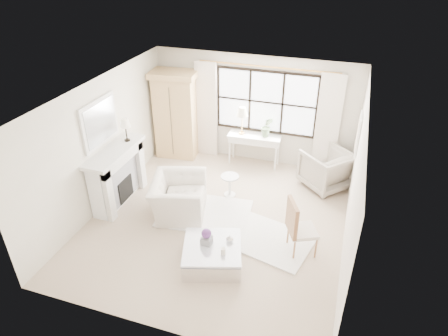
% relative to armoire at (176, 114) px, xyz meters
% --- Properties ---
extents(floor, '(5.50, 5.50, 0.00)m').
position_rel_armoire_xyz_m(floor, '(1.92, -2.36, -1.14)').
color(floor, '#C4AB92').
rests_on(floor, ground).
extents(ceiling, '(5.50, 5.50, 0.00)m').
position_rel_armoire_xyz_m(ceiling, '(1.92, -2.36, 1.56)').
color(ceiling, white).
rests_on(ceiling, ground).
extents(wall_back, '(5.00, 0.00, 5.00)m').
position_rel_armoire_xyz_m(wall_back, '(1.92, 0.39, 0.21)').
color(wall_back, beige).
rests_on(wall_back, ground).
extents(wall_front, '(5.00, 0.00, 5.00)m').
position_rel_armoire_xyz_m(wall_front, '(1.92, -5.11, 0.21)').
color(wall_front, beige).
rests_on(wall_front, ground).
extents(wall_left, '(0.00, 5.50, 5.50)m').
position_rel_armoire_xyz_m(wall_left, '(-0.58, -2.36, 0.21)').
color(wall_left, silver).
rests_on(wall_left, ground).
extents(wall_right, '(0.00, 5.50, 5.50)m').
position_rel_armoire_xyz_m(wall_right, '(4.42, -2.36, 0.21)').
color(wall_right, silver).
rests_on(wall_right, ground).
extents(window_pane, '(2.40, 0.02, 1.50)m').
position_rel_armoire_xyz_m(window_pane, '(2.22, 0.37, 0.46)').
color(window_pane, silver).
rests_on(window_pane, wall_back).
extents(window_frame, '(2.50, 0.04, 1.50)m').
position_rel_armoire_xyz_m(window_frame, '(2.22, 0.36, 0.46)').
color(window_frame, black).
rests_on(window_frame, wall_back).
extents(curtain_rod, '(3.30, 0.04, 0.04)m').
position_rel_armoire_xyz_m(curtain_rod, '(2.22, 0.31, 1.33)').
color(curtain_rod, '#B88440').
rests_on(curtain_rod, wall_back).
extents(curtain_left, '(0.55, 0.10, 2.47)m').
position_rel_armoire_xyz_m(curtain_left, '(0.72, 0.29, 0.10)').
color(curtain_left, silver).
rests_on(curtain_left, ground).
extents(curtain_right, '(0.55, 0.10, 2.47)m').
position_rel_armoire_xyz_m(curtain_right, '(3.72, 0.29, 0.10)').
color(curtain_right, silver).
rests_on(curtain_right, ground).
extents(fireplace, '(0.58, 1.66, 1.26)m').
position_rel_armoire_xyz_m(fireplace, '(-0.36, -2.36, -0.49)').
color(fireplace, silver).
rests_on(fireplace, ground).
extents(mirror_frame, '(0.05, 1.15, 0.95)m').
position_rel_armoire_xyz_m(mirror_frame, '(-0.55, -2.36, 0.70)').
color(mirror_frame, white).
rests_on(mirror_frame, wall_left).
extents(mirror_glass, '(0.02, 1.00, 0.80)m').
position_rel_armoire_xyz_m(mirror_glass, '(-0.52, -2.36, 0.70)').
color(mirror_glass, silver).
rests_on(mirror_glass, wall_left).
extents(art_frame, '(0.04, 0.62, 0.82)m').
position_rel_armoire_xyz_m(art_frame, '(4.39, -0.66, 0.41)').
color(art_frame, white).
rests_on(art_frame, wall_right).
extents(art_canvas, '(0.01, 0.52, 0.72)m').
position_rel_armoire_xyz_m(art_canvas, '(4.37, -0.66, 0.41)').
color(art_canvas, beige).
rests_on(art_canvas, wall_right).
extents(mantel_lamp, '(0.22, 0.22, 0.51)m').
position_rel_armoire_xyz_m(mantel_lamp, '(-0.27, -1.91, 0.51)').
color(mantel_lamp, black).
rests_on(mantel_lamp, fireplace).
extents(armoire, '(1.19, 0.81, 2.24)m').
position_rel_armoire_xyz_m(armoire, '(0.00, 0.00, 0.00)').
color(armoire, tan).
rests_on(armoire, floor).
extents(console_table, '(1.32, 0.52, 0.80)m').
position_rel_armoire_xyz_m(console_table, '(2.03, 0.14, -0.74)').
color(console_table, white).
rests_on(console_table, floor).
extents(console_lamp, '(0.28, 0.28, 0.69)m').
position_rel_armoire_xyz_m(console_lamp, '(1.70, 0.14, 0.22)').
color(console_lamp, '#B6853F').
rests_on(console_lamp, console_table).
extents(orchid_plant, '(0.33, 0.29, 0.51)m').
position_rel_armoire_xyz_m(orchid_plant, '(2.32, 0.16, -0.08)').
color(orchid_plant, '#58724C').
rests_on(orchid_plant, console_table).
extents(side_table, '(0.40, 0.40, 0.51)m').
position_rel_armoire_xyz_m(side_table, '(1.88, -1.42, -0.81)').
color(side_table, white).
rests_on(side_table, floor).
extents(rug_left, '(1.97, 1.49, 0.03)m').
position_rel_armoire_xyz_m(rug_left, '(1.60, -2.24, -1.12)').
color(rug_left, white).
rests_on(rug_left, floor).
extents(rug_right, '(1.80, 1.51, 0.03)m').
position_rel_armoire_xyz_m(rug_right, '(3.06, -2.65, -1.12)').
color(rug_right, white).
rests_on(rug_right, floor).
extents(club_armchair, '(1.34, 1.44, 0.79)m').
position_rel_armoire_xyz_m(club_armchair, '(1.07, -2.37, -0.75)').
color(club_armchair, beige).
rests_on(club_armchair, floor).
extents(wingback_chair, '(1.38, 1.37, 0.90)m').
position_rel_armoire_xyz_m(wingback_chair, '(3.85, -0.36, -0.69)').
color(wingback_chair, '#A3998A').
rests_on(wingback_chair, floor).
extents(french_chair, '(0.65, 0.64, 1.08)m').
position_rel_armoire_xyz_m(french_chair, '(3.66, -2.74, -0.83)').
color(french_chair, '#A47045').
rests_on(french_chair, floor).
extents(coffee_table, '(1.25, 1.25, 0.38)m').
position_rel_armoire_xyz_m(coffee_table, '(2.23, -3.54, -0.96)').
color(coffee_table, silver).
rests_on(coffee_table, floor).
extents(planter_box, '(0.18, 0.18, 0.13)m').
position_rel_armoire_xyz_m(planter_box, '(2.12, -3.50, -0.69)').
color(planter_box, gray).
rests_on(planter_box, coffee_table).
extents(planter_flowers, '(0.17, 0.17, 0.17)m').
position_rel_armoire_xyz_m(planter_flowers, '(2.12, -3.50, -0.54)').
color(planter_flowers, '#592C70').
rests_on(planter_flowers, planter_box).
extents(pillar_candle, '(0.08, 0.08, 0.12)m').
position_rel_armoire_xyz_m(pillar_candle, '(2.48, -3.67, -0.70)').
color(pillar_candle, beige).
rests_on(pillar_candle, coffee_table).
extents(coffee_vase, '(0.15, 0.15, 0.14)m').
position_rel_armoire_xyz_m(coffee_vase, '(2.49, -3.33, -0.69)').
color(coffee_vase, silver).
rests_on(coffee_vase, coffee_table).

